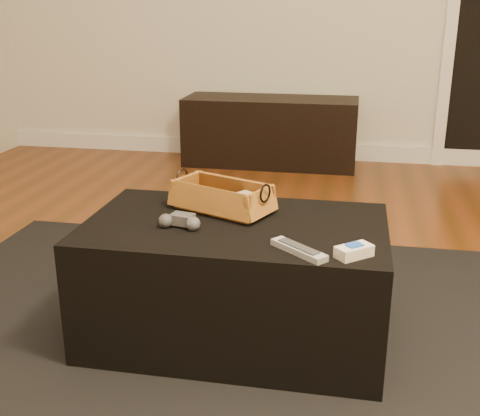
% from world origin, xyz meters
% --- Properties ---
extents(floor, '(5.00, 5.50, 0.01)m').
position_xyz_m(floor, '(0.00, 0.00, -0.01)').
color(floor, brown).
rests_on(floor, ground).
extents(baseboard, '(5.00, 0.04, 0.12)m').
position_xyz_m(baseboard, '(0.00, 2.73, 0.06)').
color(baseboard, white).
rests_on(baseboard, floor).
extents(door_jamb_left, '(0.08, 0.05, 2.05)m').
position_xyz_m(door_jamb_left, '(0.85, 2.72, 1.02)').
color(door_jamb_left, white).
rests_on(door_jamb_left, floor).
extents(media_cabinet, '(1.24, 0.45, 0.49)m').
position_xyz_m(media_cabinet, '(-0.36, 2.51, 0.24)').
color(media_cabinet, black).
rests_on(media_cabinet, floor).
extents(area_rug, '(2.60, 2.00, 0.01)m').
position_xyz_m(area_rug, '(-0.13, 0.02, 0.01)').
color(area_rug, black).
rests_on(area_rug, floor).
extents(ottoman, '(1.00, 0.60, 0.42)m').
position_xyz_m(ottoman, '(-0.13, 0.07, 0.22)').
color(ottoman, black).
rests_on(ottoman, area_rug).
extents(tv_remote, '(0.19, 0.10, 0.02)m').
position_xyz_m(tv_remote, '(-0.22, 0.18, 0.45)').
color(tv_remote, black).
rests_on(tv_remote, wicker_basket).
extents(cloth_bundle, '(0.12, 0.11, 0.05)m').
position_xyz_m(cloth_bundle, '(-0.11, 0.18, 0.47)').
color(cloth_bundle, tan).
rests_on(cloth_bundle, wicker_basket).
extents(wicker_basket, '(0.40, 0.31, 0.13)m').
position_xyz_m(wicker_basket, '(-0.20, 0.19, 0.47)').
color(wicker_basket, '#9D5923').
rests_on(wicker_basket, ottoman).
extents(game_controller, '(0.15, 0.09, 0.05)m').
position_xyz_m(game_controller, '(-0.30, -0.01, 0.46)').
color(game_controller, '#3C3C3F').
rests_on(game_controller, ottoman).
extents(silver_remote, '(0.18, 0.16, 0.02)m').
position_xyz_m(silver_remote, '(0.10, -0.15, 0.44)').
color(silver_remote, '#B9BAC1').
rests_on(silver_remote, ottoman).
extents(cream_gadget, '(0.12, 0.11, 0.04)m').
position_xyz_m(cream_gadget, '(0.26, -0.15, 0.45)').
color(cream_gadget, white).
rests_on(cream_gadget, ottoman).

